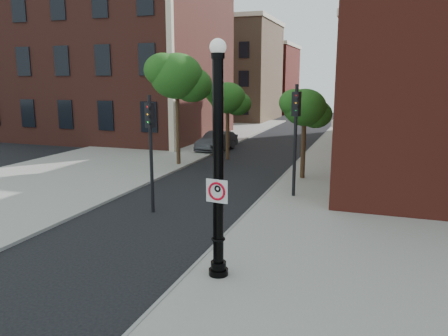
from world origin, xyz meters
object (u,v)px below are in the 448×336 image
at_px(parked_car, 217,141).
at_px(traffic_signal_right, 296,123).
at_px(lamppost, 218,174).
at_px(traffic_signal_left, 150,134).
at_px(no_parking_sign, 217,191).

bearing_deg(parked_car, traffic_signal_right, -48.87).
bearing_deg(lamppost, traffic_signal_left, 133.45).
xyz_separation_m(lamppost, traffic_signal_right, (0.43, 8.53, 0.52)).
distance_m(lamppost, parked_car, 21.06).
bearing_deg(traffic_signal_right, no_parking_sign, -77.42).
xyz_separation_m(no_parking_sign, traffic_signal_right, (0.41, 8.69, 0.91)).
distance_m(lamppost, traffic_signal_left, 6.46).
xyz_separation_m(lamppost, parked_car, (-7.22, 19.67, -2.10)).
bearing_deg(no_parking_sign, lamppost, 104.88).
xyz_separation_m(no_parking_sign, traffic_signal_left, (-4.46, 4.84, 0.66)).
bearing_deg(no_parking_sign, parked_car, 117.19).
xyz_separation_m(traffic_signal_left, traffic_signal_right, (4.87, 3.84, 0.25)).
height_order(traffic_signal_left, traffic_signal_right, traffic_signal_right).
bearing_deg(traffic_signal_left, traffic_signal_right, 57.36).
height_order(no_parking_sign, parked_car, no_parking_sign).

